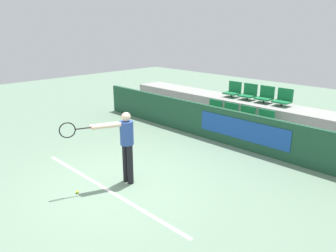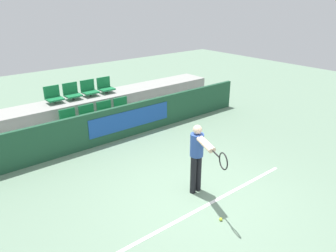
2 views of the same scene
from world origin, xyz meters
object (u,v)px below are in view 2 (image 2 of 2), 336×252
at_px(tennis_player, 198,154).
at_px(tennis_ball, 221,219).
at_px(stadium_chair_0, 69,120).
at_px(stadium_chair_7, 105,86).
at_px(stadium_chair_1, 88,115).
at_px(stadium_chair_2, 106,111).
at_px(stadium_chair_6, 89,89).
at_px(stadium_chair_5, 72,93).
at_px(stadium_chair_3, 122,107).
at_px(stadium_chair_4, 53,96).

distance_m(tennis_player, tennis_ball, 1.40).
distance_m(stadium_chair_0, stadium_chair_7, 2.16).
bearing_deg(tennis_ball, stadium_chair_7, 79.90).
bearing_deg(stadium_chair_1, stadium_chair_2, 0.00).
relative_size(stadium_chair_1, stadium_chair_6, 1.00).
xyz_separation_m(stadium_chair_0, tennis_ball, (0.68, -5.37, -0.66)).
bearing_deg(stadium_chair_5, stadium_chair_1, -90.00).
height_order(stadium_chair_0, stadium_chair_6, stadium_chair_6).
distance_m(stadium_chair_0, stadium_chair_2, 1.22).
xyz_separation_m(stadium_chair_5, tennis_ball, (0.07, -6.44, -1.14)).
xyz_separation_m(stadium_chair_3, stadium_chair_5, (-1.22, 1.06, 0.48)).
xyz_separation_m(stadium_chair_0, stadium_chair_3, (1.82, 0.00, 0.00)).
height_order(stadium_chair_1, tennis_player, tennis_player).
height_order(stadium_chair_2, tennis_ball, stadium_chair_2).
height_order(stadium_chair_0, stadium_chair_3, same).
bearing_deg(stadium_chair_6, stadium_chair_7, 0.00).
distance_m(stadium_chair_1, stadium_chair_4, 1.31).
distance_m(stadium_chair_2, stadium_chair_6, 1.16).
height_order(stadium_chair_2, stadium_chair_4, stadium_chair_4).
bearing_deg(stadium_chair_5, tennis_player, -86.05).
relative_size(stadium_chair_1, stadium_chair_7, 1.00).
bearing_deg(stadium_chair_4, tennis_player, -79.75).
xyz_separation_m(stadium_chair_1, tennis_ball, (0.07, -5.37, -0.66)).
xyz_separation_m(stadium_chair_4, stadium_chair_5, (0.61, 0.00, 0.00)).
bearing_deg(stadium_chair_2, stadium_chair_0, 180.00).
relative_size(stadium_chair_0, stadium_chair_4, 1.00).
relative_size(stadium_chair_6, tennis_ball, 7.88).
xyz_separation_m(stadium_chair_6, tennis_player, (-0.23, -5.44, -0.20)).
distance_m(stadium_chair_3, stadium_chair_5, 1.68).
xyz_separation_m(tennis_player, tennis_ball, (-0.31, -0.99, -0.94)).
height_order(stadium_chair_5, stadium_chair_7, same).
bearing_deg(tennis_ball, stadium_chair_3, 77.96).
bearing_deg(stadium_chair_4, stadium_chair_0, -90.00).
bearing_deg(tennis_ball, stadium_chair_6, 85.22).
bearing_deg(tennis_player, stadium_chair_5, 115.16).
distance_m(stadium_chair_0, stadium_chair_5, 1.31).
bearing_deg(tennis_ball, stadium_chair_0, 97.17).
xyz_separation_m(stadium_chair_5, stadium_chair_7, (1.22, 0.00, 0.00)).
xyz_separation_m(stadium_chair_1, stadium_chair_4, (-0.61, 1.06, 0.48)).
height_order(stadium_chair_5, stadium_chair_6, same).
xyz_separation_m(stadium_chair_5, stadium_chair_6, (0.61, 0.00, 0.00)).
bearing_deg(stadium_chair_5, stadium_chair_2, -60.22).
xyz_separation_m(stadium_chair_1, stadium_chair_5, (0.00, 1.06, 0.48)).
relative_size(stadium_chair_1, tennis_ball, 7.88).
distance_m(stadium_chair_2, stadium_chair_4, 1.68).
relative_size(stadium_chair_6, stadium_chair_7, 1.00).
height_order(stadium_chair_1, tennis_ball, stadium_chair_1).
bearing_deg(stadium_chair_4, stadium_chair_3, -30.22).
bearing_deg(stadium_chair_5, stadium_chair_4, 180.00).
height_order(stadium_chair_1, stadium_chair_5, stadium_chair_5).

